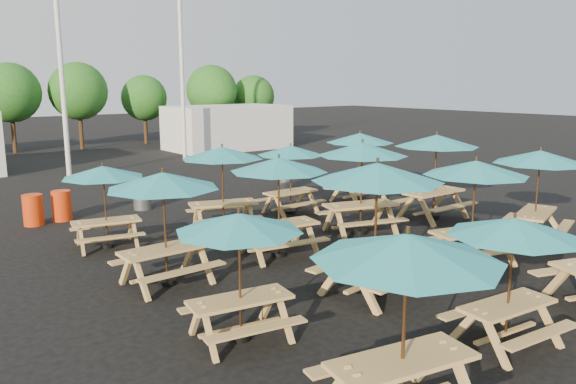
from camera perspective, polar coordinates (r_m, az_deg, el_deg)
ground at (r=14.23m, az=3.73°, el=-5.27°), size 120.00×120.00×0.00m
picnic_unit_0 at (r=6.62m, az=11.98°, el=-6.49°), size 2.64×2.64×2.34m
picnic_unit_1 at (r=8.61m, az=-5.00°, el=-3.76°), size 2.29×2.29×2.07m
picnic_unit_2 at (r=11.19m, az=-12.56°, el=0.58°), size 2.28×2.28×2.31m
picnic_unit_3 at (r=14.23m, az=-18.26°, el=1.56°), size 2.32×2.32×2.05m
picnic_unit_4 at (r=9.04m, az=21.94°, el=-3.94°), size 2.17×2.17×2.05m
picnic_unit_5 at (r=10.53m, az=9.04°, el=1.30°), size 2.77×2.77×2.57m
picnic_unit_6 at (r=12.80m, az=-0.95°, el=2.29°), size 2.59×2.59×2.35m
picnic_unit_7 at (r=15.24m, az=-6.70°, el=3.54°), size 2.81×2.81×2.32m
picnic_unit_9 at (r=12.87m, az=18.52°, el=1.81°), size 2.74×2.74×2.36m
picnic_unit_10 at (r=14.83m, az=7.55°, el=3.87°), size 2.98×2.98×2.48m
picnic_unit_11 at (r=17.08m, az=0.27°, el=3.90°), size 2.07×2.07×2.14m
picnic_unit_13 at (r=15.29m, az=24.21°, el=2.83°), size 2.86×2.86×2.37m
picnic_unit_14 at (r=16.96m, az=14.85°, el=4.63°), size 2.46×2.46×2.53m
picnic_unit_15 at (r=19.03m, az=7.30°, el=5.12°), size 2.48×2.48×2.35m
waste_bin_0 at (r=17.48m, az=-24.47°, el=-1.67°), size 0.55×0.55×0.89m
waste_bin_1 at (r=17.75m, az=-22.00°, el=-1.29°), size 0.55×0.55×0.89m
waste_bin_2 at (r=18.50m, az=-14.61°, el=-0.36°), size 0.55×0.55×0.89m
waste_bin_3 at (r=21.10m, az=-0.27°, el=1.39°), size 0.55×0.55×0.89m
waste_bin_4 at (r=21.38m, az=-0.30°, el=1.52°), size 0.55×0.55×0.89m
mast_0 at (r=25.27m, az=-22.29°, el=14.84°), size 0.20×0.20×12.00m
mast_1 at (r=29.56m, az=-10.83°, el=14.80°), size 0.20×0.20×12.00m
event_tent_1 at (r=34.44m, az=-6.16°, el=6.56°), size 7.00×4.00×2.60m
tree_3 at (r=35.66m, az=-26.41°, el=9.02°), size 3.36×3.36×5.09m
tree_4 at (r=36.15m, az=-20.53°, el=9.56°), size 3.41×3.41×5.17m
tree_5 at (r=38.08m, az=-14.40°, el=9.23°), size 2.94×2.94×4.45m
tree_6 at (r=38.31m, az=-7.76°, el=10.16°), size 3.38×3.38×5.13m
tree_7 at (r=40.16m, az=-3.53°, el=9.66°), size 2.95×2.95×4.48m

